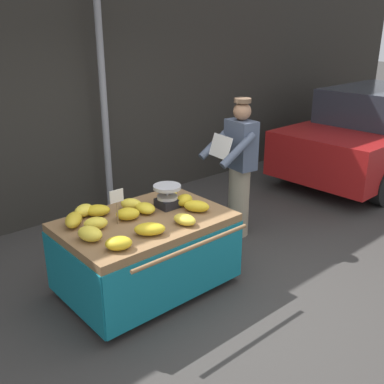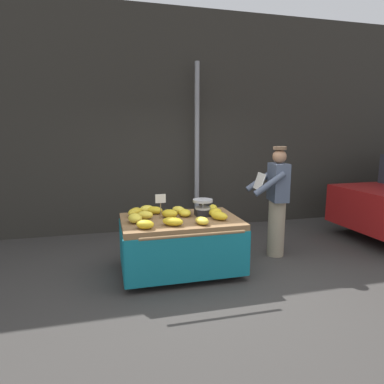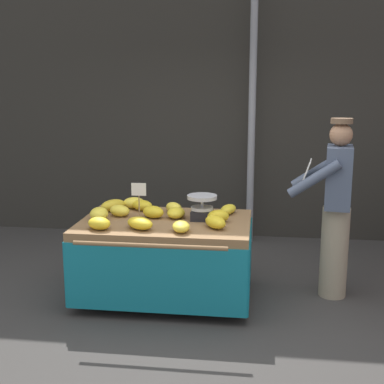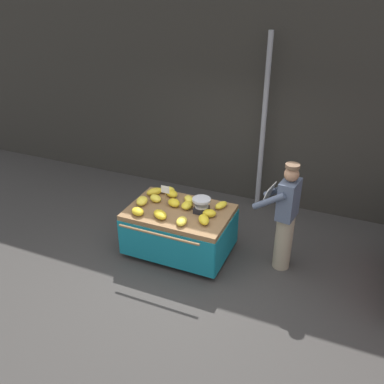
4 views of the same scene
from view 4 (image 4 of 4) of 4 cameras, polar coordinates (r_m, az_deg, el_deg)
The scene contains 21 objects.
ground_plane at distance 6.38m, azimuth -0.01°, elevation -11.14°, with size 60.00×60.00×0.00m, color #383533.
back_wall at distance 7.82m, azimuth 8.26°, elevation 13.44°, with size 16.00×0.24×4.23m, color #2D2B26.
street_pole at distance 7.54m, azimuth 9.74°, elevation 8.77°, with size 0.09×0.09×3.21m, color gray.
banana_cart at distance 6.54m, azimuth -1.74°, elevation -4.10°, with size 1.61×1.27×0.77m.
weighing_scale at distance 6.32m, azimuth 1.31°, elevation -1.85°, with size 0.28×0.28×0.23m.
price_sign at distance 6.46m, azimuth -3.68°, elevation 0.10°, with size 0.14×0.01×0.34m.
banana_bunch_0 at distance 6.61m, azimuth -6.87°, elevation -1.22°, with size 0.17×0.25×0.12m, color yellow.
banana_bunch_1 at distance 6.49m, azimuth 4.01°, elevation -1.81°, with size 0.13×0.26×0.09m, color yellow.
banana_bunch_2 at distance 6.46m, azimuth -0.68°, elevation -1.83°, with size 0.17×0.23×0.10m, color yellow.
banana_bunch_3 at distance 6.23m, azimuth -4.38°, elevation -3.09°, with size 0.17×0.27×0.11m, color gold.
banana_bunch_4 at distance 6.81m, azimuth -2.79°, elevation -0.20°, with size 0.16×0.24×0.11m, color gold.
banana_bunch_5 at distance 6.91m, azimuth -3.32°, elevation 0.26°, with size 0.15×0.22×0.12m, color yellow.
banana_bunch_6 at distance 6.87m, azimuth -5.15°, elevation 0.05°, with size 0.15×0.28×0.12m, color gold.
banana_bunch_7 at distance 6.62m, azimuth -0.46°, elevation -1.02°, with size 0.13×0.22×0.11m, color yellow.
banana_bunch_8 at distance 6.68m, azimuth -5.01°, elevation -0.87°, with size 0.15×0.21×0.11m, color yellow.
banana_bunch_9 at distance 6.07m, azimuth -1.42°, elevation -4.02°, with size 0.15×0.23×0.10m, color yellow.
banana_bunch_10 at distance 6.53m, azimuth -2.49°, elevation -1.47°, with size 0.17×0.22×0.11m, color gold.
banana_bunch_11 at distance 6.24m, azimuth 2.38°, elevation -2.92°, with size 0.15×0.20×0.12m, color gold.
banana_bunch_12 at distance 6.35m, azimuth -7.45°, elevation -2.64°, with size 0.17×0.22×0.11m, color gold.
banana_bunch_13 at distance 6.09m, azimuth 1.62°, elevation -3.81°, with size 0.15×0.26×0.11m, color gold.
vendor_person at distance 6.20m, azimuth 12.65°, elevation -3.36°, with size 0.62×0.57×1.71m.
Camera 4 is at (1.97, -4.56, 4.01)m, focal length 38.95 mm.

